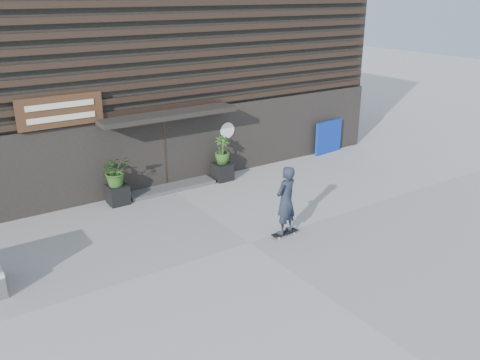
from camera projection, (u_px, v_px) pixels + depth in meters
ground at (249, 243)px, 13.22m from camera, size 80.00×80.00×0.00m
entrance_step at (171, 187)px, 16.79m from camera, size 3.00×0.80×0.12m
planter_pot_left at (118, 194)px, 15.56m from camera, size 0.60×0.60×0.60m
bamboo_left at (116, 171)px, 15.29m from camera, size 0.86×0.75×0.96m
planter_pot_right at (223, 172)px, 17.53m from camera, size 0.60×0.60×0.60m
bamboo_right at (222, 150)px, 17.26m from camera, size 0.54×0.54×0.96m
blue_tarp at (328, 137)px, 20.34m from camera, size 1.42×0.28×1.32m
building at (104, 51)px, 19.59m from camera, size 18.00×11.00×8.00m
skateboarder at (286, 200)px, 13.26m from camera, size 0.78×0.60×1.96m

